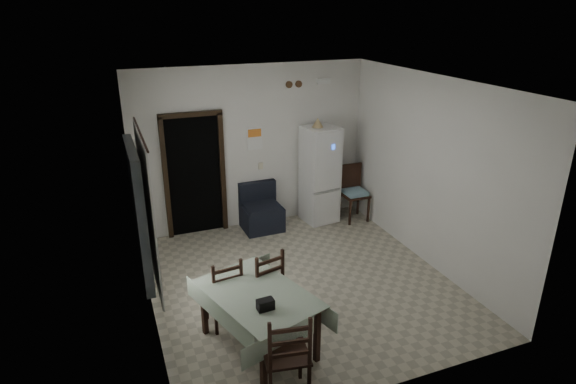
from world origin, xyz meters
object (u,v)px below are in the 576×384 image
(navy_seat, at_px, (262,208))
(dining_chair_near_head, at_px, (286,353))
(dining_table, at_px, (258,320))
(corner_chair, at_px, (355,194))
(fridge, at_px, (320,175))
(dining_chair_far_left, at_px, (223,290))
(dining_chair_far_right, at_px, (263,283))

(navy_seat, distance_m, dining_chair_near_head, 4.01)
(dining_table, bearing_deg, navy_seat, 53.41)
(corner_chair, bearing_deg, fridge, 158.25)
(navy_seat, xyz_separation_m, dining_chair_far_left, (-1.32, -2.45, 0.07))
(dining_chair_far_right, bearing_deg, fridge, -141.24)
(corner_chair, height_order, dining_chair_near_head, dining_chair_near_head)
(fridge, height_order, dining_table, fridge)
(dining_table, bearing_deg, fridge, 36.83)
(dining_table, distance_m, dining_chair_far_right, 0.62)
(navy_seat, relative_size, dining_chair_far_right, 0.83)
(fridge, bearing_deg, dining_chair_far_right, -135.34)
(dining_chair_far_right, bearing_deg, dining_chair_near_head, 68.11)
(dining_table, bearing_deg, dining_chair_far_right, 48.99)
(fridge, bearing_deg, dining_chair_near_head, -126.49)
(dining_chair_far_left, distance_m, dining_chair_near_head, 1.45)
(dining_table, height_order, dining_chair_far_right, dining_chair_far_right)
(fridge, relative_size, dining_chair_near_head, 1.68)
(fridge, xyz_separation_m, navy_seat, (-1.14, 0.00, -0.48))
(corner_chair, bearing_deg, dining_chair_far_left, -145.00)
(corner_chair, relative_size, dining_chair_far_left, 1.08)
(corner_chair, bearing_deg, dining_chair_near_head, -128.18)
(navy_seat, xyz_separation_m, dining_table, (-1.06, -3.05, -0.04))
(fridge, xyz_separation_m, corner_chair, (0.62, -0.24, -0.37))
(navy_seat, xyz_separation_m, dining_chair_near_head, (-1.03, -3.88, 0.12))
(dining_chair_far_left, relative_size, dining_chair_near_head, 0.90)
(dining_chair_near_head, bearing_deg, dining_table, -78.22)
(fridge, xyz_separation_m, dining_chair_near_head, (-2.17, -3.88, -0.36))
(dining_table, relative_size, dining_chair_far_left, 1.48)
(dining_table, xyz_separation_m, dining_chair_far_right, (0.24, 0.55, 0.13))
(dining_chair_far_left, relative_size, dining_chair_far_right, 0.96)
(corner_chair, xyz_separation_m, dining_table, (-2.82, -2.81, -0.15))
(fridge, height_order, corner_chair, fridge)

